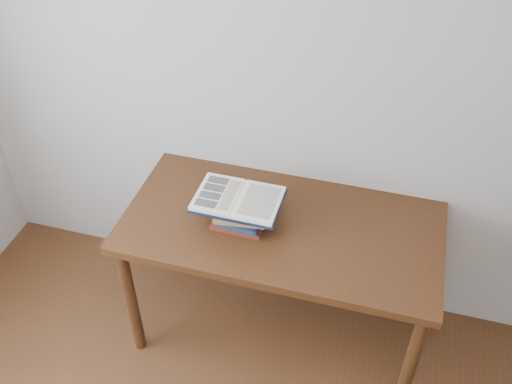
% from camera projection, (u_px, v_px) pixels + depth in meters
% --- Properties ---
extents(room_shell, '(3.54, 3.54, 2.62)m').
position_uv_depth(room_shell, '(58.00, 369.00, 1.14)').
color(room_shell, '#AEABA4').
rests_on(room_shell, ground).
extents(desk, '(1.49, 0.74, 0.80)m').
position_uv_depth(desk, '(281.00, 239.00, 2.72)').
color(desk, '#482B12').
rests_on(desk, ground).
extents(book_stack, '(0.26, 0.21, 0.13)m').
position_uv_depth(book_stack, '(241.00, 215.00, 2.61)').
color(book_stack, maroon).
rests_on(book_stack, desk).
extents(open_book, '(0.40, 0.28, 0.03)m').
position_uv_depth(open_book, '(238.00, 199.00, 2.58)').
color(open_book, black).
rests_on(open_book, book_stack).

